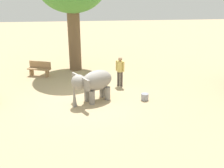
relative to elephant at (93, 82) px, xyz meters
The scene contains 5 objects.
ground_plane 1.03m from the elephant, 98.48° to the right, with size 60.00×60.00×0.00m, color tan.
elephant is the anchor object (origin of this frame).
person_handler 2.42m from the elephant, 141.13° to the left, with size 0.34×0.43×1.62m.
wooden_bench 5.15m from the elephant, 143.33° to the right, with size 0.88×1.45×0.88m.
feed_bucket 2.57m from the elephant, 87.18° to the left, with size 0.36×0.36×0.32m, color gray.
Camera 1 is at (11.59, 0.04, 5.17)m, focal length 42.50 mm.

